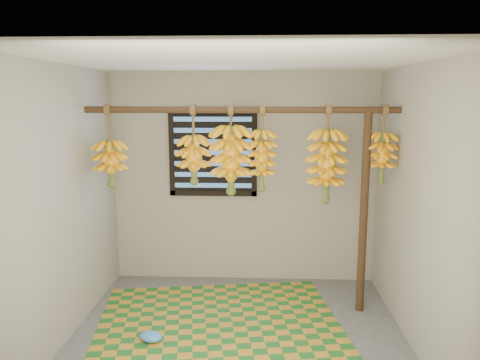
# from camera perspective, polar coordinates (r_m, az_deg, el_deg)

# --- Properties ---
(floor) EXTENTS (3.00, 3.00, 0.01)m
(floor) POSITION_cam_1_polar(r_m,az_deg,el_deg) (4.33, -0.36, -19.28)
(floor) COLOR #4A4A4A
(floor) RESTS_ON ground
(ceiling) EXTENTS (3.00, 3.00, 0.01)m
(ceiling) POSITION_cam_1_polar(r_m,az_deg,el_deg) (3.79, -0.40, 14.42)
(ceiling) COLOR silver
(ceiling) RESTS_ON wall_back
(wall_back) EXTENTS (3.00, 0.01, 2.40)m
(wall_back) POSITION_cam_1_polar(r_m,az_deg,el_deg) (5.36, 0.47, 0.19)
(wall_back) COLOR gray
(wall_back) RESTS_ON floor
(wall_left) EXTENTS (0.01, 3.00, 2.40)m
(wall_left) POSITION_cam_1_polar(r_m,az_deg,el_deg) (4.24, -21.17, -3.12)
(wall_left) COLOR gray
(wall_left) RESTS_ON floor
(wall_right) EXTENTS (0.01, 3.00, 2.40)m
(wall_right) POSITION_cam_1_polar(r_m,az_deg,el_deg) (4.10, 21.20, -3.57)
(wall_right) COLOR gray
(wall_right) RESTS_ON floor
(window) EXTENTS (1.00, 0.04, 1.00)m
(window) POSITION_cam_1_polar(r_m,az_deg,el_deg) (5.31, -3.32, 3.35)
(window) COLOR black
(window) RESTS_ON wall_back
(hanging_pole) EXTENTS (3.00, 0.06, 0.06)m
(hanging_pole) POSITION_cam_1_polar(r_m,az_deg,el_deg) (4.48, 0.09, 8.55)
(hanging_pole) COLOR #412918
(hanging_pole) RESTS_ON wall_left
(support_post) EXTENTS (0.08, 0.08, 2.00)m
(support_post) POSITION_cam_1_polar(r_m,az_deg,el_deg) (4.72, 14.85, -3.99)
(support_post) COLOR #412918
(support_post) RESTS_ON floor
(woven_mat) EXTENTS (2.51, 2.13, 0.01)m
(woven_mat) POSITION_cam_1_polar(r_m,az_deg,el_deg) (4.64, -2.60, -17.01)
(woven_mat) COLOR #1C6021
(woven_mat) RESTS_ON floor
(plastic_bag) EXTENTS (0.25, 0.21, 0.09)m
(plastic_bag) POSITION_cam_1_polar(r_m,az_deg,el_deg) (4.38, -10.79, -18.25)
(plastic_bag) COLOR #3C80E2
(plastic_bag) RESTS_ON woven_mat
(banana_bunch_a) EXTENTS (0.31, 0.31, 0.80)m
(banana_bunch_a) POSITION_cam_1_polar(r_m,az_deg,el_deg) (4.75, -15.52, 2.01)
(banana_bunch_a) COLOR brown
(banana_bunch_a) RESTS_ON hanging_pole
(banana_bunch_b) EXTENTS (0.36, 0.36, 0.86)m
(banana_bunch_b) POSITION_cam_1_polar(r_m,az_deg,el_deg) (4.52, -1.11, 2.47)
(banana_bunch_b) COLOR brown
(banana_bunch_b) RESTS_ON hanging_pole
(banana_bunch_c) EXTENTS (0.30, 0.30, 0.76)m
(banana_bunch_c) POSITION_cam_1_polar(r_m,az_deg,el_deg) (4.56, -5.65, 2.52)
(banana_bunch_c) COLOR brown
(banana_bunch_c) RESTS_ON hanging_pole
(banana_bunch_d) EXTENTS (0.27, 0.27, 0.83)m
(banana_bunch_d) POSITION_cam_1_polar(r_m,az_deg,el_deg) (4.51, 2.70, 2.46)
(banana_bunch_d) COLOR brown
(banana_bunch_d) RESTS_ON hanging_pole
(banana_bunch_e) EXTENTS (0.36, 0.36, 0.93)m
(banana_bunch_e) POSITION_cam_1_polar(r_m,az_deg,el_deg) (4.56, 10.50, 1.71)
(banana_bunch_e) COLOR brown
(banana_bunch_e) RESTS_ON hanging_pole
(banana_bunch_f) EXTENTS (0.27, 0.27, 0.74)m
(banana_bunch_f) POSITION_cam_1_polar(r_m,az_deg,el_deg) (4.65, 16.96, 2.68)
(banana_bunch_f) COLOR brown
(banana_bunch_f) RESTS_ON hanging_pole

